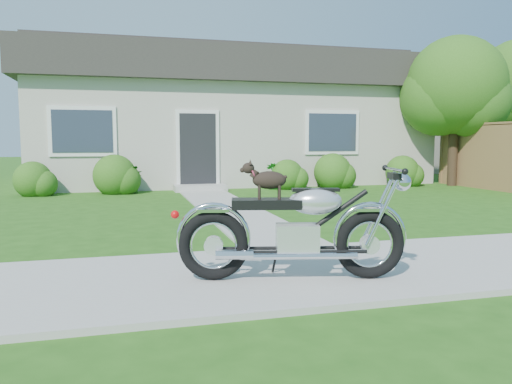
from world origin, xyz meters
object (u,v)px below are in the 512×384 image
at_px(house, 228,117).
at_px(potted_plant_left, 133,179).
at_px(potted_plant_right, 274,176).
at_px(tree_near, 460,90).
at_px(motorcycle_with_dog, 297,228).

height_order(house, potted_plant_left, house).
relative_size(house, potted_plant_right, 16.99).
xyz_separation_m(tree_near, motorcycle_with_dog, (-8.13, -8.47, -2.30)).
xyz_separation_m(tree_near, potted_plant_left, (-9.48, 0.43, -2.48)).
bearing_deg(motorcycle_with_dog, tree_near, 59.04).
bearing_deg(potted_plant_left, tree_near, -2.58).
bearing_deg(motorcycle_with_dog, potted_plant_right, 87.21).
relative_size(house, tree_near, 2.84).
xyz_separation_m(tree_near, potted_plant_right, (-5.64, 0.43, -2.47)).
bearing_deg(motorcycle_with_dog, potted_plant_left, 111.50).
relative_size(house, potted_plant_left, 17.32).
bearing_deg(house, motorcycle_with_dog, -98.86).
height_order(tree_near, potted_plant_left, tree_near).
distance_m(house, motorcycle_with_dog, 12.60).
xyz_separation_m(house, potted_plant_right, (0.57, -3.44, -1.79)).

